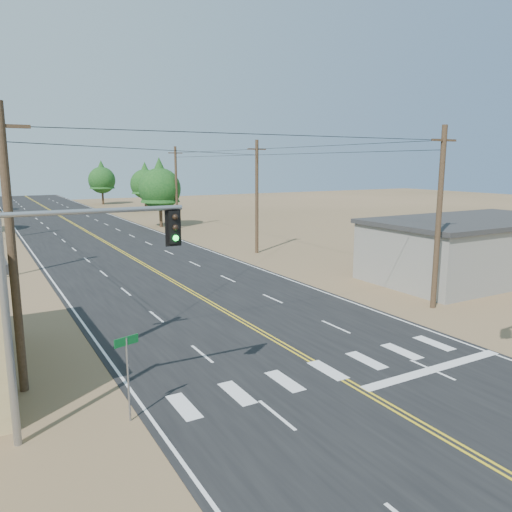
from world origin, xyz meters
TOP-DOWN VIEW (x-y plane):
  - road at (0.00, 30.00)m, footprint 15.00×200.00m
  - building_right at (19.00, 16.00)m, footprint 15.00×8.00m
  - utility_pole_left_near at (-10.50, 12.00)m, footprint 1.80×0.30m
  - utility_pole_right_near at (10.50, 12.00)m, footprint 1.80×0.30m
  - utility_pole_right_mid at (10.50, 32.00)m, footprint 1.80×0.30m
  - utility_pole_right_far at (10.50, 52.00)m, footprint 1.80×0.30m
  - signal_mast_left at (-9.51, 8.23)m, footprint 5.29×0.47m
  - street_sign at (-7.80, 8.00)m, footprint 0.80×0.27m
  - tree_right_near at (9.15, 54.22)m, footprint 5.24×5.24m
  - tree_right_mid at (14.00, 75.87)m, footprint 4.94×4.94m
  - tree_right_far at (10.86, 93.63)m, footprint 5.14×5.14m

SIDE VIEW (x-z plane):
  - road at x=0.00m, z-range 0.00..0.02m
  - street_sign at x=-7.80m, z-range 0.47..3.26m
  - building_right at x=19.00m, z-range 0.00..4.00m
  - signal_mast_left at x=-9.51m, z-range 1.18..8.01m
  - tree_right_mid at x=14.00m, z-range 0.92..9.15m
  - utility_pole_left_near at x=-10.50m, z-range 0.12..10.12m
  - utility_pole_right_near at x=10.50m, z-range 0.12..10.12m
  - utility_pole_right_mid at x=10.50m, z-range 0.12..10.12m
  - utility_pole_right_far at x=10.50m, z-range 0.12..10.12m
  - tree_right_far at x=10.86m, z-range 0.96..9.52m
  - tree_right_near at x=9.15m, z-range 0.98..9.71m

